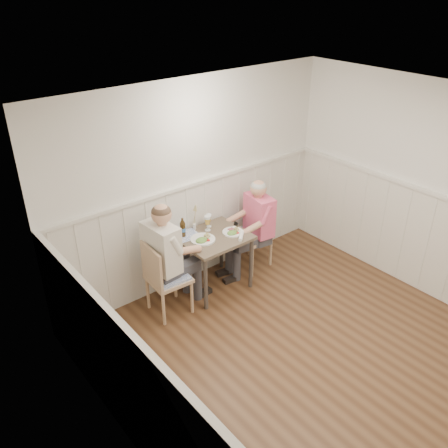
% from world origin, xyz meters
% --- Properties ---
extents(ground_plane, '(4.50, 4.50, 0.00)m').
position_xyz_m(ground_plane, '(0.00, 0.00, 0.00)').
color(ground_plane, '#492D1A').
extents(room_shell, '(4.04, 4.54, 2.60)m').
position_xyz_m(room_shell, '(0.00, 0.00, 1.52)').
color(room_shell, white).
rests_on(room_shell, ground).
extents(wainscot, '(4.00, 4.49, 1.34)m').
position_xyz_m(wainscot, '(0.00, 0.69, 0.69)').
color(wainscot, silver).
rests_on(wainscot, ground).
extents(dining_table, '(0.82, 0.70, 0.75)m').
position_xyz_m(dining_table, '(-0.02, 1.84, 0.64)').
color(dining_table, brown).
rests_on(dining_table, ground).
extents(chair_right, '(0.51, 0.51, 0.96)m').
position_xyz_m(chair_right, '(0.73, 1.93, 0.52)').
color(chair_right, '#A67B57').
rests_on(chair_right, ground).
extents(chair_left, '(0.47, 0.47, 0.94)m').
position_xyz_m(chair_left, '(-0.79, 1.79, 0.51)').
color(chair_left, '#A67B57').
rests_on(chair_left, ground).
extents(man_in_pink, '(0.65, 0.46, 1.33)m').
position_xyz_m(man_in_pink, '(0.66, 1.82, 0.56)').
color(man_in_pink, '#3F3F47').
rests_on(man_in_pink, ground).
extents(diner_cream, '(0.68, 0.47, 1.42)m').
position_xyz_m(diner_cream, '(-0.73, 1.84, 0.60)').
color(diner_cream, '#3F3F47').
rests_on(diner_cream, ground).
extents(plate_man, '(0.26, 0.26, 0.07)m').
position_xyz_m(plate_man, '(0.20, 1.75, 0.77)').
color(plate_man, white).
rests_on(plate_man, dining_table).
extents(plate_diner, '(0.30, 0.30, 0.08)m').
position_xyz_m(plate_diner, '(-0.20, 1.83, 0.77)').
color(plate_diner, white).
rests_on(plate_diner, dining_table).
extents(beer_glass_a, '(0.07, 0.07, 0.17)m').
position_xyz_m(beer_glass_a, '(0.07, 2.07, 0.87)').
color(beer_glass_a, silver).
rests_on(beer_glass_a, dining_table).
extents(beer_glass_b, '(0.08, 0.08, 0.20)m').
position_xyz_m(beer_glass_b, '(0.00, 2.00, 0.89)').
color(beer_glass_b, silver).
rests_on(beer_glass_b, dining_table).
extents(beer_bottle, '(0.07, 0.07, 0.25)m').
position_xyz_m(beer_bottle, '(-0.32, 2.07, 0.86)').
color(beer_bottle, '#30210E').
rests_on(beer_bottle, dining_table).
extents(rolled_napkin, '(0.19, 0.18, 0.05)m').
position_xyz_m(rolled_napkin, '(0.21, 1.60, 0.77)').
color(rolled_napkin, white).
rests_on(rolled_napkin, dining_table).
extents(grass_vase, '(0.04, 0.04, 0.35)m').
position_xyz_m(grass_vase, '(-0.11, 2.13, 0.91)').
color(grass_vase, silver).
rests_on(grass_vase, dining_table).
extents(gingham_mat, '(0.37, 0.31, 0.01)m').
position_xyz_m(gingham_mat, '(-0.30, 2.06, 0.75)').
color(gingham_mat, '#4A65B2').
rests_on(gingham_mat, dining_table).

